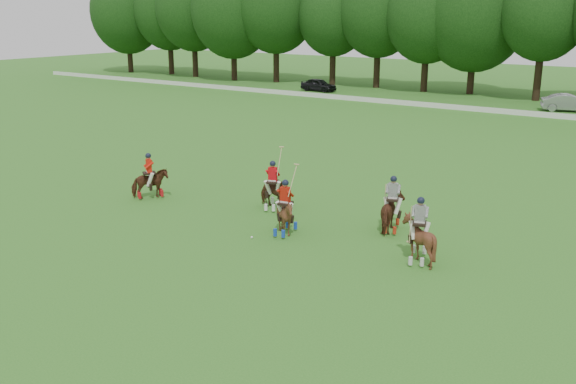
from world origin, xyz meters
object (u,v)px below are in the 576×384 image
Objects in this scene: polo_red_a at (150,182)px; polo_ball at (252,237)px; car_mid at (569,103)px; polo_stripe_a at (392,212)px; polo_stripe_b at (419,239)px; polo_red_b at (273,192)px; car_left at (319,85)px; polo_red_c at (285,215)px.

polo_red_a is 23.46× the size of polo_ball.
polo_stripe_a is (1.04, -36.54, 0.06)m from car_mid.
polo_ball is at bearing -13.10° from polo_red_a.
polo_stripe_b is (2.12, -2.37, 0.03)m from polo_stripe_a.
polo_stripe_b reaches higher than polo_ball.
polo_red_b is at bearing 113.60° from polo_ball.
car_left is 44.87m from polo_stripe_a.
polo_ball is (-2.94, -40.32, -0.68)m from car_mid.
car_left is 0.90× the size of car_mid.
polo_stripe_b is at bearing 3.35° from polo_red_c.
car_mid is 36.55m from polo_stripe_a.
polo_red_a is (-10.08, -38.66, 0.02)m from car_mid.
car_mid is at bearing 85.83° from polo_ball.
polo_stripe_b reaches higher than polo_red_a.
polo_stripe_a is (26.04, -36.54, 0.12)m from car_left.
car_left is 41.44m from polo_red_a.
polo_red_b is 3.87m from polo_ball.
polo_red_b is at bearing -176.89° from polo_stripe_a.
polo_red_a is at bearing 175.96° from polo_red_c.
polo_stripe_a is 24.63× the size of polo_ball.
car_mid is at bearing 86.86° from polo_red_c.
car_left is 1.46× the size of polo_red_c.
polo_red_b is (20.54, -36.84, 0.07)m from car_left.
polo_red_b is 5.50m from polo_stripe_a.
polo_ball is at bearing 157.28° from car_mid.
polo_ball is at bearing -147.70° from car_left.
car_mid is 1.92× the size of polo_stripe_b.
car_mid is 1.99× the size of polo_stripe_a.
polo_red_a is 5.91m from polo_red_b.
polo_red_a is 0.78× the size of polo_red_c.
polo_stripe_a is at bearing -140.92° from car_left.
car_mid is 1.63× the size of polo_red_c.
car_mid is at bearing 91.63° from polo_stripe_a.
car_left reaches higher than polo_ball.
polo_red_a is at bearing -169.20° from polo_stripe_a.
car_left is at bearing 120.23° from polo_red_c.
polo_stripe_b is at bearing 13.05° from polo_ball.
polo_stripe_a is at bearing 163.07° from car_mid.
polo_red_b is 0.99× the size of polo_red_c.
polo_ball is (22.06, -40.32, -0.63)m from car_left.
car_mid is at bearing 83.10° from polo_red_b.
car_mid is (25.00, 0.00, 0.05)m from car_left.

